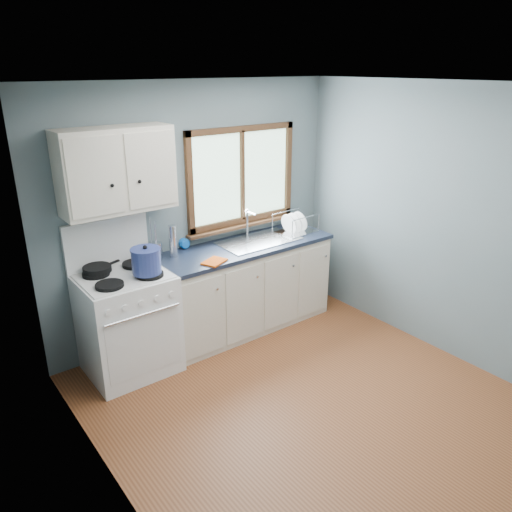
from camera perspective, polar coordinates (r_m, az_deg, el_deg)
floor at (r=4.27m, az=7.12°, el=-17.11°), size 3.20×3.60×0.02m
ceiling at (r=3.37m, az=9.14°, el=18.94°), size 3.20×3.60×0.02m
wall_back at (r=5.00m, az=-6.83°, el=5.01°), size 3.20×0.02×2.50m
wall_left at (r=2.83m, az=-16.05°, el=-8.81°), size 0.02×3.60×2.50m
wall_right at (r=4.86m, az=21.60°, el=3.18°), size 0.02×3.60×2.50m
gas_range at (r=4.61m, az=-14.47°, el=-7.15°), size 0.76×0.69×1.36m
base_cabinets at (r=5.22m, az=-1.28°, el=-3.97°), size 1.85×0.60×0.88m
countertop at (r=5.03m, az=-1.32°, el=1.09°), size 1.89×0.64×0.04m
sink at (r=5.15m, az=0.30°, el=1.08°), size 0.84×0.46×0.44m
window at (r=5.19m, az=-1.60°, el=8.33°), size 1.36×0.10×1.03m
upper_cabinets at (r=4.34m, az=-15.65°, el=9.42°), size 0.95×0.35×0.70m
skillet at (r=4.48m, az=-17.66°, el=-1.40°), size 0.39×0.31×0.05m
stockpot at (r=4.31m, az=-12.44°, el=-0.51°), size 0.34×0.34×0.25m
utensil_crock at (r=4.71m, az=-11.44°, el=0.58°), size 0.14×0.14×0.41m
thermos at (r=4.72m, az=-9.49°, el=1.67°), size 0.08×0.08×0.31m
soap_bottle at (r=4.90m, az=-8.05°, el=2.20°), size 0.11×0.11×0.26m
dish_towel at (r=4.59m, az=-4.78°, el=-0.65°), size 0.27×0.24×0.02m
dish_rack at (r=5.40m, az=4.47°, el=3.30°), size 0.44×0.35×0.22m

